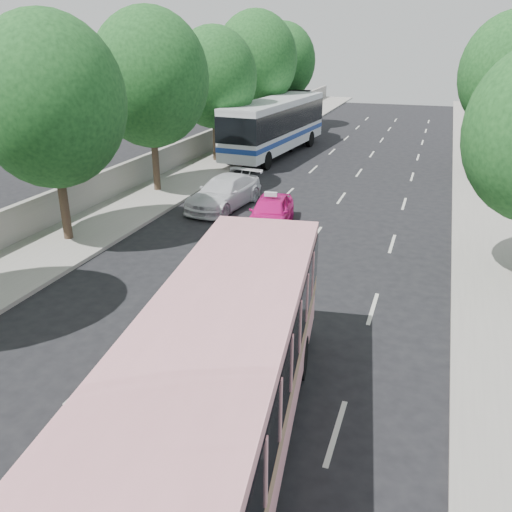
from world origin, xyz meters
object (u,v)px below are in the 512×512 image
at_px(white_pickup, 224,192).
at_px(tour_coach_front, 276,122).
at_px(pink_bus, 220,372).
at_px(pink_taxi, 271,212).
at_px(tour_coach_rear, 286,115).

bearing_deg(white_pickup, tour_coach_front, 103.26).
distance_m(white_pickup, tour_coach_front, 13.14).
distance_m(pink_bus, pink_taxi, 14.35).
relative_size(pink_taxi, tour_coach_rear, 0.35).
xyz_separation_m(pink_bus, white_pickup, (-6.40, 16.09, -1.35)).
distance_m(pink_bus, tour_coach_rear, 35.59).
distance_m(tour_coach_front, tour_coach_rear, 5.55).
height_order(white_pickup, tour_coach_front, tour_coach_front).
bearing_deg(tour_coach_front, white_pickup, -78.88).
bearing_deg(pink_bus, pink_taxi, 95.72).
height_order(pink_bus, pink_taxi, pink_bus).
bearing_deg(pink_bus, tour_coach_front, 97.11).
bearing_deg(pink_taxi, tour_coach_rear, 97.10).
bearing_deg(pink_taxi, white_pickup, 137.43).
xyz_separation_m(pink_bus, pink_taxi, (-3.33, 13.89, -1.38)).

